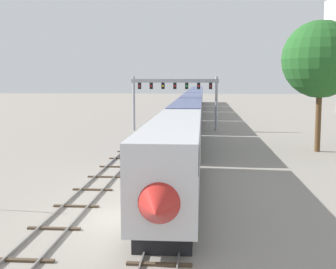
{
  "coord_description": "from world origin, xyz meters",
  "views": [
    {
      "loc": [
        3.65,
        -23.49,
        7.28
      ],
      "look_at": [
        1.0,
        12.0,
        3.0
      ],
      "focal_mm": 50.09,
      "sensor_mm": 36.0,
      "label": 1
    }
  ],
  "objects": [
    {
      "name": "passenger_train",
      "position": [
        2.0,
        58.07,
        2.61
      ],
      "size": [
        3.04,
        128.64,
        4.8
      ],
      "color": "silver",
      "rests_on": "ground"
    },
    {
      "name": "track_main",
      "position": [
        2.0,
        60.0,
        0.07
      ],
      "size": [
        2.6,
        200.0,
        0.16
      ],
      "color": "slate",
      "rests_on": "ground"
    },
    {
      "name": "track_near",
      "position": [
        -3.5,
        40.0,
        0.07
      ],
      "size": [
        2.6,
        160.0,
        0.16
      ],
      "color": "slate",
      "rests_on": "ground"
    },
    {
      "name": "trackside_tree_left",
      "position": [
        15.09,
        23.78,
        9.11
      ],
      "size": [
        7.58,
        7.58,
        12.92
      ],
      "color": "brown",
      "rests_on": "ground"
    },
    {
      "name": "ground_plane",
      "position": [
        0.0,
        0.0,
        0.0
      ],
      "size": [
        400.0,
        400.0,
        0.0
      ],
      "primitive_type": "plane",
      "color": "gray"
    },
    {
      "name": "signal_gantry",
      "position": [
        -0.25,
        41.45,
        5.6
      ],
      "size": [
        12.1,
        0.49,
        7.53
      ],
      "color": "#999BA0",
      "rests_on": "ground"
    }
  ]
}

